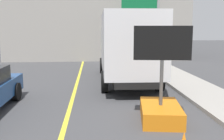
% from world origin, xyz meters
% --- Properties ---
extents(arrow_board_trailer, '(1.59, 1.94, 2.70)m').
position_xyz_m(arrow_board_trailer, '(2.72, 8.47, 0.48)').
color(arrow_board_trailer, orange).
rests_on(arrow_board_trailer, ground).
extents(box_truck, '(2.70, 7.54, 3.31)m').
position_xyz_m(box_truck, '(2.46, 13.90, 1.80)').
color(box_truck, black).
rests_on(box_truck, ground).
extents(highway_guide_sign, '(2.79, 0.18, 5.00)m').
position_xyz_m(highway_guide_sign, '(4.81, 20.37, 3.42)').
color(highway_guide_sign, gray).
rests_on(highway_guide_sign, ground).
extents(far_building_block, '(15.37, 9.76, 7.55)m').
position_xyz_m(far_building_block, '(1.24, 27.03, 3.77)').
color(far_building_block, gray).
rests_on(far_building_block, ground).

